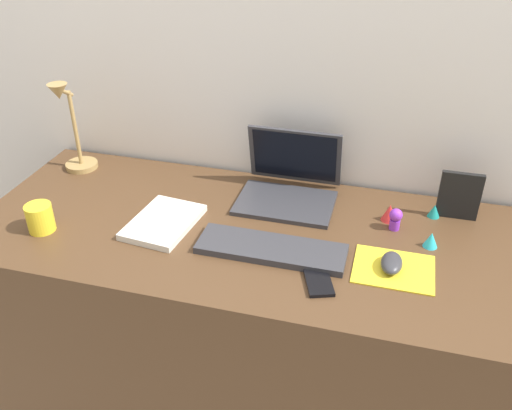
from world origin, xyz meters
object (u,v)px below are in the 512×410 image
laptop (290,182)px  cell_phone (318,280)px  picture_frame (459,196)px  toy_figurine_purple (395,218)px  coffee_mug (40,218)px  toy_figurine_cyan (431,240)px  desk_lamp (71,130)px  keyboard (271,249)px  toy_figurine_red (389,213)px  mouse (392,263)px  toy_figurine_teal (434,211)px  notebook_pad (164,222)px

laptop → cell_phone: bearing=-67.8°
picture_frame → toy_figurine_purple: picture_frame is taller
cell_phone → coffee_mug: 0.82m
toy_figurine_cyan → toy_figurine_purple: bearing=147.8°
desk_lamp → coffee_mug: desk_lamp is taller
coffee_mug → desk_lamp: bearing=104.7°
keyboard → picture_frame: size_ratio=2.73×
coffee_mug → toy_figurine_purple: bearing=15.6°
picture_frame → toy_figurine_purple: bearing=-146.9°
toy_figurine_cyan → toy_figurine_red: bearing=138.3°
mouse → toy_figurine_cyan: 0.17m
laptop → cell_phone: 0.44m
cell_phone → toy_figurine_cyan: toy_figurine_cyan is taller
picture_frame → toy_figurine_cyan: 0.20m
desk_lamp → toy_figurine_red: (1.07, -0.04, -0.13)m
keyboard → cell_phone: keyboard is taller
toy_figurine_teal → keyboard: bearing=-144.6°
mouse → desk_lamp: 1.13m
toy_figurine_teal → toy_figurine_cyan: size_ratio=0.91×
desk_lamp → cell_phone: bearing=-22.7°
cell_phone → desk_lamp: desk_lamp is taller
picture_frame → keyboard: bearing=-147.1°
picture_frame → coffee_mug: bearing=-161.5°
toy_figurine_teal → picture_frame: bearing=12.4°
laptop → picture_frame: (0.51, 0.01, 0.02)m
keyboard → toy_figurine_red: size_ratio=7.82×
coffee_mug → toy_figurine_red: (0.97, 0.32, -0.02)m
mouse → toy_figurine_red: 0.24m
toy_figurine_purple → toy_figurine_cyan: bearing=-32.2°
mouse → toy_figurine_red: (-0.02, 0.24, 0.01)m
toy_figurine_cyan → toy_figurine_teal: bearing=86.9°
laptop → notebook_pad: 0.42m
keyboard → notebook_pad: (-0.34, 0.05, 0.00)m
toy_figurine_purple → toy_figurine_red: 0.05m
desk_lamp → picture_frame: desk_lamp is taller
toy_figurine_cyan → desk_lamp: bearing=172.9°
desk_lamp → coffee_mug: size_ratio=3.90×
mouse → toy_figurine_purple: 0.20m
toy_figurine_teal → toy_figurine_purple: (-0.11, -0.10, 0.02)m
laptop → notebook_pad: bearing=-140.8°
coffee_mug → toy_figurine_cyan: bearing=11.0°
desk_lamp → notebook_pad: bearing=-29.7°
desk_lamp → toy_figurine_teal: desk_lamp is taller
picture_frame → toy_figurine_purple: size_ratio=2.25×
coffee_mug → toy_figurine_purple: coffee_mug is taller
toy_figurine_red → toy_figurine_cyan: bearing=-41.7°
notebook_pad → toy_figurine_cyan: toy_figurine_cyan is taller
laptop → toy_figurine_teal: laptop is taller
mouse → notebook_pad: bearing=176.6°
coffee_mug → notebook_pad: bearing=19.4°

